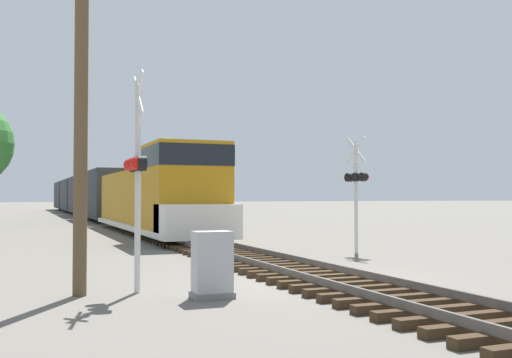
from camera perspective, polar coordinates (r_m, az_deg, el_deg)
The scene contains 8 objects.
ground_plane at distance 14.15m, azimuth 5.56°, elevation -9.57°, with size 400.00×400.00×0.00m, color #666059.
rail_track_bed at distance 14.13m, azimuth 5.56°, elevation -9.02°, with size 2.60×160.00×0.31m.
freight_train at distance 58.30m, azimuth -15.40°, elevation -1.57°, with size 3.07×73.19×4.13m.
crossing_signal_near at distance 12.38m, azimuth -11.33°, elevation 1.00°, with size 0.33×1.00×4.47m.
crossing_signal_far at distance 20.67m, azimuth 9.57°, elevation -0.32°, with size 0.49×1.01×3.99m.
relay_cabinet at distance 11.58m, azimuth -4.20°, elevation -8.20°, with size 0.78×0.53×1.28m.
utility_pole at distance 12.61m, azimuth -16.28°, elevation 12.27°, with size 1.80×0.27×9.63m.
tree_deep_background at distance 67.90m, azimuth -8.52°, elevation 1.33°, with size 6.14×6.14×8.55m.
Camera 1 is at (-6.42, -12.46, 1.95)m, focal length 42.00 mm.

